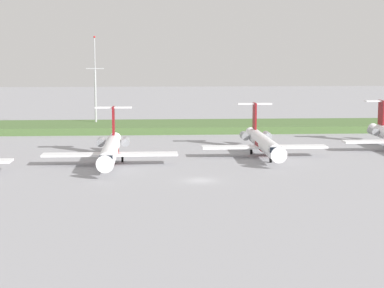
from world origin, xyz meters
TOP-DOWN VIEW (x-y plane):
  - ground_plane at (0.00, 30.00)m, footprint 500.00×500.00m
  - grass_berm at (0.00, 66.43)m, footprint 320.00×20.00m
  - regional_jet_third at (-14.08, 16.48)m, footprint 22.81×31.00m
  - regional_jet_fourth at (13.49, 23.83)m, footprint 22.81×31.00m
  - antenna_mast at (-20.76, 70.43)m, footprint 4.40×0.50m

SIDE VIEW (x-z plane):
  - ground_plane at x=0.00m, z-range 0.00..0.00m
  - grass_berm at x=0.00m, z-range 0.00..1.71m
  - regional_jet_third at x=-14.08m, z-range -1.96..7.04m
  - regional_jet_fourth at x=13.49m, z-range -1.96..7.04m
  - antenna_mast at x=-20.76m, z-range -1.95..21.00m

